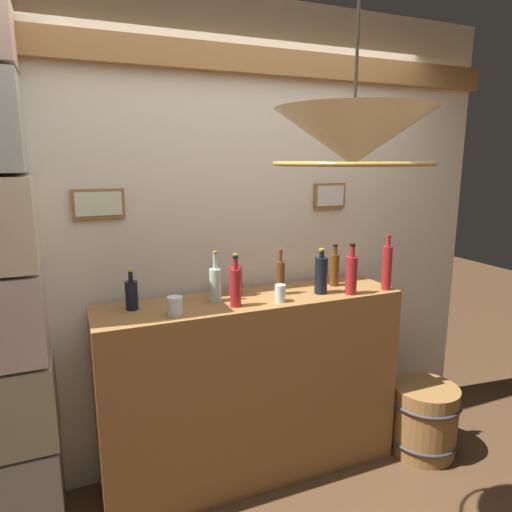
{
  "coord_description": "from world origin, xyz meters",
  "views": [
    {
      "loc": [
        -0.93,
        -1.45,
        1.84
      ],
      "look_at": [
        0.0,
        0.76,
        1.34
      ],
      "focal_mm": 32.17,
      "sensor_mm": 36.0,
      "label": 1
    }
  ],
  "objects_px": {
    "liquor_bottle_mezcal": "(321,275)",
    "liquor_bottle_whiskey": "(215,284)",
    "liquor_bottle_rye": "(387,267)",
    "liquor_bottle_amaro": "(132,294)",
    "glass_tumbler_rocks": "(280,293)",
    "wooden_barrel": "(424,419)",
    "glass_tumbler_highball": "(175,306)",
    "liquor_bottle_brandy": "(236,286)",
    "liquor_bottle_bourbon": "(236,280)",
    "liquor_bottle_rum": "(334,269)",
    "liquor_bottle_port": "(351,274)",
    "pendant_lamp": "(353,139)",
    "liquor_bottle_vodka": "(280,277)"
  },
  "relations": [
    {
      "from": "liquor_bottle_mezcal",
      "to": "liquor_bottle_whiskey",
      "type": "bearing_deg",
      "value": 171.55
    },
    {
      "from": "liquor_bottle_rye",
      "to": "liquor_bottle_amaro",
      "type": "bearing_deg",
      "value": 172.01
    },
    {
      "from": "glass_tumbler_rocks",
      "to": "wooden_barrel",
      "type": "height_order",
      "value": "glass_tumbler_rocks"
    },
    {
      "from": "liquor_bottle_rye",
      "to": "glass_tumbler_highball",
      "type": "relative_size",
      "value": 3.55
    },
    {
      "from": "liquor_bottle_brandy",
      "to": "liquor_bottle_bourbon",
      "type": "distance_m",
      "value": 0.19
    },
    {
      "from": "liquor_bottle_brandy",
      "to": "liquor_bottle_rum",
      "type": "bearing_deg",
      "value": 12.19
    },
    {
      "from": "liquor_bottle_port",
      "to": "wooden_barrel",
      "type": "bearing_deg",
      "value": -10.5
    },
    {
      "from": "liquor_bottle_bourbon",
      "to": "glass_tumbler_rocks",
      "type": "xyz_separation_m",
      "value": [
        0.18,
        -0.2,
        -0.04
      ]
    },
    {
      "from": "liquor_bottle_mezcal",
      "to": "liquor_bottle_port",
      "type": "height_order",
      "value": "liquor_bottle_port"
    },
    {
      "from": "liquor_bottle_amaro",
      "to": "liquor_bottle_rye",
      "type": "bearing_deg",
      "value": -7.99
    },
    {
      "from": "liquor_bottle_bourbon",
      "to": "liquor_bottle_amaro",
      "type": "height_order",
      "value": "liquor_bottle_bourbon"
    },
    {
      "from": "liquor_bottle_port",
      "to": "liquor_bottle_amaro",
      "type": "relative_size",
      "value": 1.37
    },
    {
      "from": "liquor_bottle_port",
      "to": "pendant_lamp",
      "type": "bearing_deg",
      "value": -125.87
    },
    {
      "from": "liquor_bottle_port",
      "to": "liquor_bottle_rum",
      "type": "bearing_deg",
      "value": 87.12
    },
    {
      "from": "liquor_bottle_bourbon",
      "to": "glass_tumbler_rocks",
      "type": "distance_m",
      "value": 0.27
    },
    {
      "from": "liquor_bottle_bourbon",
      "to": "wooden_barrel",
      "type": "bearing_deg",
      "value": -15.63
    },
    {
      "from": "liquor_bottle_amaro",
      "to": "glass_tumbler_highball",
      "type": "distance_m",
      "value": 0.25
    },
    {
      "from": "liquor_bottle_vodka",
      "to": "liquor_bottle_rum",
      "type": "xyz_separation_m",
      "value": [
        0.38,
        0.04,
        0.0
      ]
    },
    {
      "from": "liquor_bottle_port",
      "to": "liquor_bottle_amaro",
      "type": "bearing_deg",
      "value": 170.53
    },
    {
      "from": "liquor_bottle_brandy",
      "to": "glass_tumbler_rocks",
      "type": "xyz_separation_m",
      "value": [
        0.25,
        -0.02,
        -0.06
      ]
    },
    {
      "from": "wooden_barrel",
      "to": "liquor_bottle_brandy",
      "type": "bearing_deg",
      "value": 173.42
    },
    {
      "from": "liquor_bottle_rum",
      "to": "liquor_bottle_rye",
      "type": "xyz_separation_m",
      "value": [
        0.24,
        -0.2,
        0.03
      ]
    },
    {
      "from": "liquor_bottle_whiskey",
      "to": "glass_tumbler_highball",
      "type": "relative_size",
      "value": 2.99
    },
    {
      "from": "pendant_lamp",
      "to": "liquor_bottle_port",
      "type": "bearing_deg",
      "value": 54.13
    },
    {
      "from": "wooden_barrel",
      "to": "liquor_bottle_vodka",
      "type": "bearing_deg",
      "value": 164.48
    },
    {
      "from": "liquor_bottle_whiskey",
      "to": "liquor_bottle_rye",
      "type": "relative_size",
      "value": 0.84
    },
    {
      "from": "liquor_bottle_brandy",
      "to": "liquor_bottle_amaro",
      "type": "xyz_separation_m",
      "value": [
        -0.51,
        0.16,
        -0.03
      ]
    },
    {
      "from": "liquor_bottle_bourbon",
      "to": "liquor_bottle_amaro",
      "type": "bearing_deg",
      "value": -177.62
    },
    {
      "from": "liquor_bottle_brandy",
      "to": "pendant_lamp",
      "type": "height_order",
      "value": "pendant_lamp"
    },
    {
      "from": "liquor_bottle_rye",
      "to": "liquor_bottle_vodka",
      "type": "bearing_deg",
      "value": 165.9
    },
    {
      "from": "liquor_bottle_bourbon",
      "to": "liquor_bottle_brandy",
      "type": "bearing_deg",
      "value": -110.17
    },
    {
      "from": "pendant_lamp",
      "to": "liquor_bottle_mezcal",
      "type": "bearing_deg",
      "value": 65.8
    },
    {
      "from": "liquor_bottle_mezcal",
      "to": "liquor_bottle_brandy",
      "type": "bearing_deg",
      "value": -176.02
    },
    {
      "from": "liquor_bottle_rum",
      "to": "glass_tumbler_rocks",
      "type": "bearing_deg",
      "value": -159.51
    },
    {
      "from": "liquor_bottle_vodka",
      "to": "liquor_bottle_whiskey",
      "type": "bearing_deg",
      "value": 177.55
    },
    {
      "from": "wooden_barrel",
      "to": "liquor_bottle_port",
      "type": "bearing_deg",
      "value": 169.5
    },
    {
      "from": "liquor_bottle_brandy",
      "to": "liquor_bottle_whiskey",
      "type": "relative_size",
      "value": 0.98
    },
    {
      "from": "glass_tumbler_rocks",
      "to": "pendant_lamp",
      "type": "bearing_deg",
      "value": -94.63
    },
    {
      "from": "liquor_bottle_amaro",
      "to": "pendant_lamp",
      "type": "relative_size",
      "value": 0.33
    },
    {
      "from": "liquor_bottle_rum",
      "to": "pendant_lamp",
      "type": "height_order",
      "value": "pendant_lamp"
    },
    {
      "from": "liquor_bottle_whiskey",
      "to": "liquor_bottle_port",
      "type": "height_order",
      "value": "liquor_bottle_port"
    },
    {
      "from": "liquor_bottle_port",
      "to": "liquor_bottle_amaro",
      "type": "xyz_separation_m",
      "value": [
        -1.19,
        0.2,
        -0.04
      ]
    },
    {
      "from": "liquor_bottle_brandy",
      "to": "wooden_barrel",
      "type": "bearing_deg",
      "value": -6.58
    },
    {
      "from": "glass_tumbler_highball",
      "to": "liquor_bottle_amaro",
      "type": "bearing_deg",
      "value": 137.56
    },
    {
      "from": "liquor_bottle_brandy",
      "to": "liquor_bottle_bourbon",
      "type": "height_order",
      "value": "liquor_bottle_brandy"
    },
    {
      "from": "liquor_bottle_mezcal",
      "to": "pendant_lamp",
      "type": "distance_m",
      "value": 1.1
    },
    {
      "from": "liquor_bottle_bourbon",
      "to": "liquor_bottle_port",
      "type": "bearing_deg",
      "value": -19.83
    },
    {
      "from": "liquor_bottle_mezcal",
      "to": "liquor_bottle_brandy",
      "type": "height_order",
      "value": "liquor_bottle_brandy"
    },
    {
      "from": "liquor_bottle_mezcal",
      "to": "liquor_bottle_rye",
      "type": "distance_m",
      "value": 0.41
    },
    {
      "from": "glass_tumbler_highball",
      "to": "pendant_lamp",
      "type": "relative_size",
      "value": 0.14
    }
  ]
}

